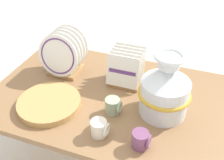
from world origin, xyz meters
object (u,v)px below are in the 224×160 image
(ceramic_vase, at_px, (165,89))
(mug_plum_glaze, at_px, (141,140))
(mug_cream_glaze, at_px, (100,128))
(wicker_charger_stack, at_px, (49,103))
(dish_rack_round_plates, at_px, (63,55))
(mug_sage_glaze, at_px, (113,106))
(dish_rack_square_plates, at_px, (126,71))

(ceramic_vase, relative_size, mug_plum_glaze, 4.16)
(mug_plum_glaze, xyz_separation_m, mug_cream_glaze, (-0.20, 0.00, 0.00))
(wicker_charger_stack, height_order, mug_cream_glaze, mug_cream_glaze)
(dish_rack_round_plates, xyz_separation_m, wicker_charger_stack, (0.07, -0.32, -0.11))
(ceramic_vase, relative_size, mug_cream_glaze, 4.16)
(mug_sage_glaze, bearing_deg, dish_rack_square_plates, 93.84)
(mug_sage_glaze, bearing_deg, mug_cream_glaze, -92.54)
(ceramic_vase, height_order, wicker_charger_stack, ceramic_vase)
(dish_rack_square_plates, height_order, mug_sage_glaze, dish_rack_square_plates)
(ceramic_vase, distance_m, dish_rack_round_plates, 0.67)
(ceramic_vase, bearing_deg, dish_rack_square_plates, 143.69)
(dish_rack_round_plates, distance_m, dish_rack_square_plates, 0.40)
(dish_rack_square_plates, relative_size, mug_sage_glaze, 2.50)
(mug_cream_glaze, bearing_deg, dish_rack_round_plates, 134.18)
(mug_sage_glaze, height_order, mug_cream_glaze, same)
(ceramic_vase, xyz_separation_m, mug_cream_glaze, (-0.25, -0.26, -0.11))
(mug_plum_glaze, bearing_deg, mug_sage_glaze, 138.38)
(dish_rack_square_plates, height_order, mug_cream_glaze, dish_rack_square_plates)
(mug_plum_glaze, relative_size, mug_cream_glaze, 1.00)
(wicker_charger_stack, bearing_deg, mug_plum_glaze, -10.75)
(dish_rack_square_plates, xyz_separation_m, wicker_charger_stack, (-0.32, -0.35, -0.06))
(mug_sage_glaze, height_order, mug_plum_glaze, same)
(ceramic_vase, relative_size, wicker_charger_stack, 1.03)
(wicker_charger_stack, relative_size, mug_sage_glaze, 4.04)
(mug_plum_glaze, bearing_deg, ceramic_vase, 79.84)
(dish_rack_round_plates, bearing_deg, mug_plum_glaze, -34.66)
(ceramic_vase, distance_m, mug_cream_glaze, 0.37)
(dish_rack_square_plates, xyz_separation_m, mug_sage_glaze, (0.02, -0.28, -0.04))
(mug_plum_glaze, bearing_deg, mug_cream_glaze, 179.41)
(mug_plum_glaze, bearing_deg, wicker_charger_stack, 169.25)
(dish_rack_round_plates, xyz_separation_m, mug_sage_glaze, (0.41, -0.25, -0.08))
(mug_plum_glaze, height_order, mug_cream_glaze, same)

